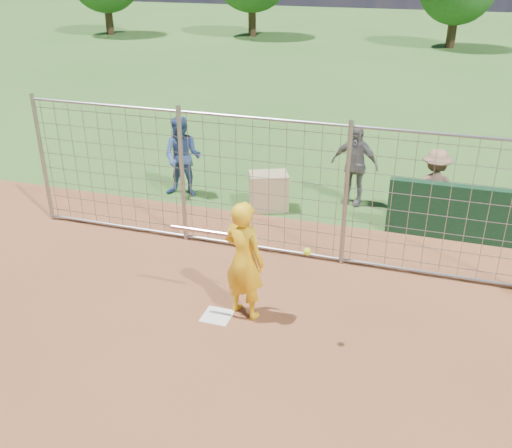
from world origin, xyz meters
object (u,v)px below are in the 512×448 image
(bystander_b, at_px, (354,165))
(batter, at_px, (244,260))
(equipment_bin, at_px, (269,191))
(bystander_c, at_px, (434,188))
(bystander_a, at_px, (183,157))

(bystander_b, bearing_deg, batter, -90.47)
(batter, xyz_separation_m, equipment_bin, (-0.77, 3.85, -0.53))
(bystander_c, bearing_deg, bystander_b, -32.71)
(bystander_b, relative_size, equipment_bin, 2.21)
(bystander_b, relative_size, bystander_c, 1.11)
(batter, relative_size, equipment_bin, 2.33)
(equipment_bin, bearing_deg, bystander_a, 152.45)
(bystander_a, height_order, bystander_c, bystander_a)
(batter, xyz_separation_m, bystander_a, (-2.79, 3.99, -0.03))
(bystander_a, xyz_separation_m, bystander_c, (5.34, 0.10, -0.11))
(batter, distance_m, bystander_c, 4.82)
(batter, height_order, bystander_c, batter)
(bystander_c, bearing_deg, batter, 45.77)
(batter, relative_size, bystander_a, 1.04)
(bystander_a, relative_size, bystander_b, 1.02)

